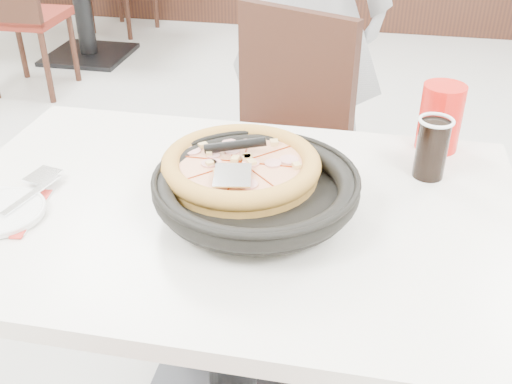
% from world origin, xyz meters
% --- Properties ---
extents(floor, '(7.00, 7.00, 0.00)m').
position_xyz_m(floor, '(0.00, 0.00, 0.00)').
color(floor, '#A6A6A1').
rests_on(floor, ground).
extents(main_table, '(1.20, 0.80, 0.75)m').
position_xyz_m(main_table, '(-0.20, -0.36, 0.38)').
color(main_table, white).
rests_on(main_table, floor).
extents(chair_far, '(0.56, 0.56, 0.95)m').
position_xyz_m(chair_far, '(-0.25, 0.26, 0.47)').
color(chair_far, black).
rests_on(chair_far, floor).
extents(trivet, '(0.13, 0.13, 0.04)m').
position_xyz_m(trivet, '(-0.19, -0.35, 0.77)').
color(trivet, black).
rests_on(trivet, main_table).
extents(pizza_pan, '(0.38, 0.38, 0.01)m').
position_xyz_m(pizza_pan, '(-0.13, -0.38, 0.79)').
color(pizza_pan, black).
rests_on(pizza_pan, trivet).
extents(pizza, '(0.32, 0.32, 0.02)m').
position_xyz_m(pizza, '(-0.18, -0.32, 0.81)').
color(pizza, '#C28933').
rests_on(pizza, pizza_pan).
extents(pizza_server, '(0.09, 0.10, 0.00)m').
position_xyz_m(pizza_server, '(-0.18, -0.39, 0.84)').
color(pizza_server, white).
rests_on(pizza_server, pizza).
extents(side_plate, '(0.17, 0.17, 0.01)m').
position_xyz_m(side_plate, '(-0.63, -0.49, 0.76)').
color(side_plate, white).
rests_on(side_plate, napkin).
extents(fork, '(0.05, 0.17, 0.00)m').
position_xyz_m(fork, '(-0.60, -0.43, 0.77)').
color(fork, white).
rests_on(fork, side_plate).
extents(cola_glass, '(0.07, 0.07, 0.13)m').
position_xyz_m(cola_glass, '(0.21, -0.15, 0.81)').
color(cola_glass, black).
rests_on(cola_glass, main_table).
extents(red_cup, '(0.10, 0.10, 0.16)m').
position_xyz_m(red_cup, '(0.24, -0.01, 0.83)').
color(red_cup, red).
rests_on(red_cup, main_table).
extents(bg_table_left, '(1.24, 0.85, 0.75)m').
position_xyz_m(bg_table_left, '(-1.92, 2.48, 0.38)').
color(bg_table_left, white).
rests_on(bg_table_left, floor).
extents(bg_chair_left_near, '(0.43, 0.43, 0.95)m').
position_xyz_m(bg_chair_left_near, '(-1.96, 1.84, 0.47)').
color(bg_chair_left_near, black).
rests_on(bg_chair_left_near, floor).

